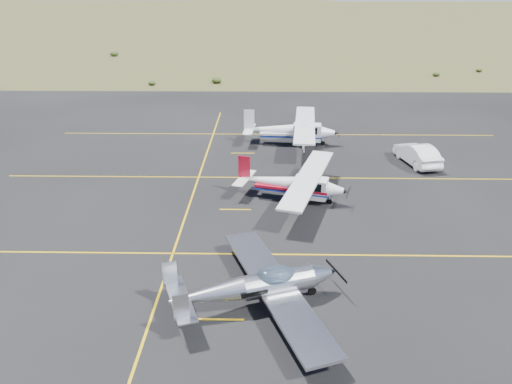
% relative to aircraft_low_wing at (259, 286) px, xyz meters
% --- Properties ---
extents(ground, '(1600.00, 1600.00, 0.00)m').
position_rel_aircraft_low_wing_xyz_m(ground, '(1.39, 2.51, -1.08)').
color(ground, '#383D1C').
rests_on(ground, ground).
extents(apron, '(72.00, 72.00, 0.02)m').
position_rel_aircraft_low_wing_xyz_m(apron, '(1.39, 9.51, -1.08)').
color(apron, black).
rests_on(apron, ground).
extents(aircraft_low_wing, '(7.60, 10.23, 2.25)m').
position_rel_aircraft_low_wing_xyz_m(aircraft_low_wing, '(0.00, 0.00, 0.00)').
color(aircraft_low_wing, silver).
rests_on(aircraft_low_wing, apron).
extents(aircraft_cessna, '(7.10, 10.54, 2.68)m').
position_rel_aircraft_low_wing_xyz_m(aircraft_cessna, '(2.00, 11.60, 0.12)').
color(aircraft_cessna, silver).
rests_on(aircraft_cessna, apron).
extents(aircraft_plain, '(7.15, 11.89, 3.00)m').
position_rel_aircraft_low_wing_xyz_m(aircraft_plain, '(2.48, 23.46, 0.26)').
color(aircraft_plain, white).
rests_on(aircraft_plain, apron).
extents(sedan, '(2.73, 5.23, 1.64)m').
position_rel_aircraft_low_wing_xyz_m(sedan, '(12.08, 18.64, -0.25)').
color(sedan, white).
rests_on(sedan, apron).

